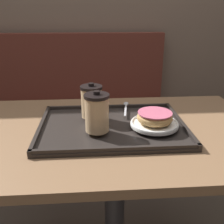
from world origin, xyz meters
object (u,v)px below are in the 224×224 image
at_px(donut_chocolate_glazed, 155,117).
at_px(spoon, 126,106).
at_px(coffee_cup_front, 97,113).
at_px(coffee_cup_rear, 92,101).

distance_m(donut_chocolate_glazed, spoon, 0.21).
bearing_deg(donut_chocolate_glazed, spoon, 111.58).
distance_m(coffee_cup_front, donut_chocolate_glazed, 0.20).
bearing_deg(spoon, coffee_cup_rear, 133.04).
xyz_separation_m(coffee_cup_rear, donut_chocolate_glazed, (0.22, -0.10, -0.03)).
relative_size(coffee_cup_front, spoon, 0.92).
bearing_deg(spoon, donut_chocolate_glazed, -149.62).
xyz_separation_m(coffee_cup_front, spoon, (0.12, 0.22, -0.06)).
relative_size(coffee_cup_front, donut_chocolate_glazed, 1.12).
bearing_deg(coffee_cup_rear, coffee_cup_front, -81.92).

